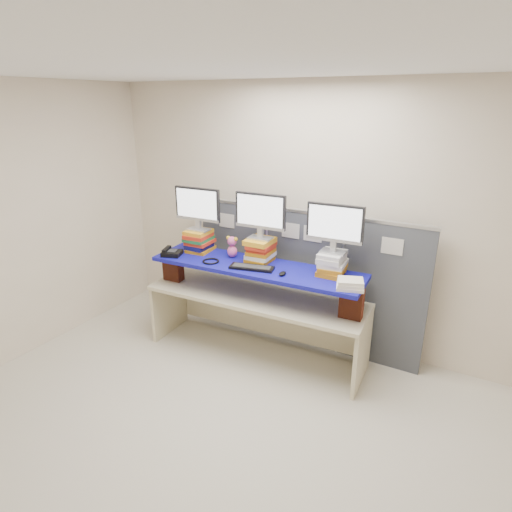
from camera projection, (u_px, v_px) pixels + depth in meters
The scene contains 18 objects.
room at pixel (203, 283), 2.96m from camera, with size 5.00×4.00×2.80m.
cubicle_partition at pixel (303, 279), 4.63m from camera, with size 2.60×0.06×1.53m.
desk at pixel (256, 307), 4.46m from camera, with size 2.33×0.80×0.70m.
brick_pier_left at pixel (173, 268), 4.74m from camera, with size 0.21×0.11×0.29m, color maroon.
brick_pier_right at pixel (352, 303), 3.91m from camera, with size 0.21×0.11×0.29m, color maroon.
blue_board at pixel (256, 267), 4.31m from camera, with size 2.19×0.55×0.04m, color #150C98.
book_stack_left at pixel (199, 241), 4.67m from camera, with size 0.28×0.32×0.24m.
book_stack_center at pixel (260, 250), 4.37m from camera, with size 0.26×0.31×0.24m.
book_stack_right at pixel (332, 263), 4.06m from camera, with size 0.27×0.33×0.22m.
monitor_left at pixel (197, 206), 4.54m from camera, with size 0.54×0.16×0.46m.
monitor_center at pixel (260, 213), 4.23m from camera, with size 0.54×0.16×0.46m.
monitor_right at pixel (335, 226), 3.92m from camera, with size 0.54×0.16×0.46m.
keyboard at pixel (252, 267), 4.21m from camera, with size 0.46×0.24×0.03m.
mouse at pixel (282, 273), 4.05m from camera, with size 0.06×0.11×0.03m, color black.
desk_phone at pixel (171, 253), 4.57m from camera, with size 0.24×0.23×0.08m.
headset at pixel (211, 261), 4.38m from camera, with size 0.17×0.17×0.02m, color black.
plush_toy at pixel (232, 247), 4.49m from camera, with size 0.13×0.10×0.23m.
binder_stack at pixel (350, 284), 3.76m from camera, with size 0.29×0.26×0.09m.
Camera 1 is at (1.65, -2.18, 2.59)m, focal length 30.00 mm.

